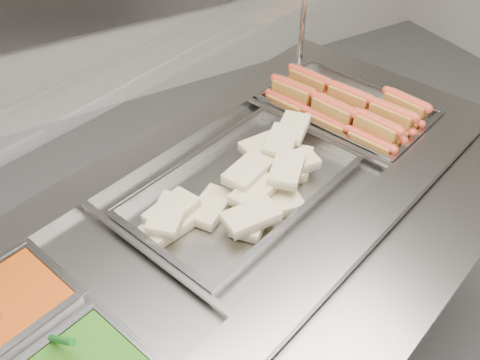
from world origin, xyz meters
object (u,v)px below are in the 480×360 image
sneeze_guard (166,57)px  pan_hotdogs (345,115)px  pan_wraps (242,191)px  steam_counter (230,290)px

sneeze_guard → pan_hotdogs: size_ratio=2.63×
sneeze_guard → pan_wraps: size_ratio=2.14×
sneeze_guard → pan_hotdogs: 0.84m
steam_counter → pan_hotdogs: bearing=18.7°
steam_counter → pan_hotdogs: size_ratio=3.25×
steam_counter → pan_hotdogs: (0.64, 0.22, 0.44)m
sneeze_guard → pan_hotdogs: sneeze_guard is taller
pan_hotdogs → sneeze_guard: bearing=179.4°
sneeze_guard → pan_wraps: 0.49m
steam_counter → pan_wraps: pan_wraps is taller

